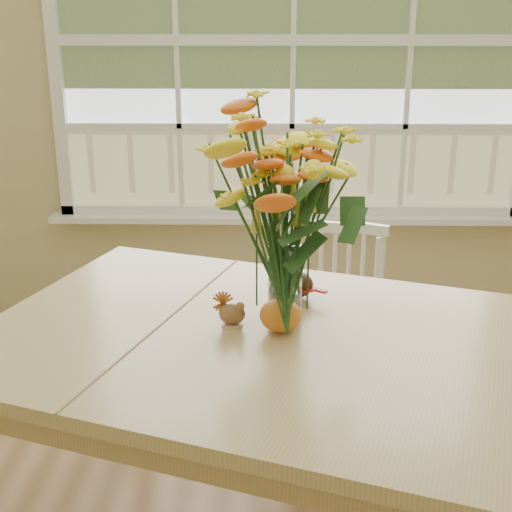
{
  "coord_description": "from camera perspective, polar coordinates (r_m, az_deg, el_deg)",
  "views": [
    {
      "loc": [
        -0.12,
        -1.14,
        1.64
      ],
      "look_at": [
        -0.15,
        0.61,
        1.03
      ],
      "focal_mm": 48.0,
      "sensor_mm": 36.0,
      "label": 1
    }
  ],
  "objects": [
    {
      "name": "wall_back",
      "position": [
        3.41,
        3.05,
        14.19
      ],
      "size": [
        4.0,
        0.02,
        2.7
      ],
      "primitive_type": "cube",
      "color": "#C8BA80",
      "rests_on": "floor"
    },
    {
      "name": "window",
      "position": [
        3.36,
        3.13,
        17.22
      ],
      "size": [
        2.42,
        0.12,
        1.74
      ],
      "color": "silver",
      "rests_on": "wall_back"
    },
    {
      "name": "dining_table",
      "position": [
        1.96,
        -0.01,
        -8.86
      ],
      "size": [
        1.79,
        1.52,
        0.81
      ],
      "rotation": [
        0.0,
        0.0,
        -0.33
      ],
      "color": "tan",
      "rests_on": "floor"
    },
    {
      "name": "windsor_chair",
      "position": [
        2.75,
        6.3,
        -5.75
      ],
      "size": [
        0.45,
        0.44,
        0.87
      ],
      "rotation": [
        0.0,
        0.0,
        -0.14
      ],
      "color": "white",
      "rests_on": "floor"
    },
    {
      "name": "flower_vase",
      "position": [
        1.9,
        2.53,
        3.95
      ],
      "size": [
        0.46,
        0.46,
        0.55
      ],
      "color": "white",
      "rests_on": "dining_table"
    },
    {
      "name": "pumpkin",
      "position": [
        1.91,
        2.05,
        -5.08
      ],
      "size": [
        0.12,
        0.12,
        0.09
      ],
      "primitive_type": "ellipsoid",
      "color": "#D46318",
      "rests_on": "dining_table"
    },
    {
      "name": "turkey_figurine",
      "position": [
        1.94,
        -2.0,
        -4.86
      ],
      "size": [
        0.08,
        0.06,
        0.09
      ],
      "rotation": [
        0.0,
        0.0,
        -0.07
      ],
      "color": "#CCB78C",
      "rests_on": "dining_table"
    },
    {
      "name": "dark_gourd",
      "position": [
        2.14,
        3.61,
        -2.5
      ],
      "size": [
        0.13,
        0.09,
        0.08
      ],
      "color": "#38160F",
      "rests_on": "dining_table"
    }
  ]
}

